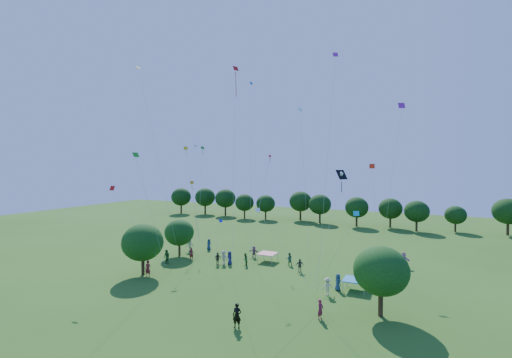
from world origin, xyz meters
The scene contains 42 objects.
ground centered at (0.00, 0.00, 0.00)m, with size 160.00×160.00×0.00m, color #33611D.
near_tree_west centered at (-12.85, 11.17, 3.72)m, with size 4.64×4.64×5.82m.
near_tree_north centered at (-14.33, 19.71, 3.22)m, with size 4.01×4.01×5.03m.
near_tree_east centered at (12.60, 11.18, 3.75)m, with size 4.45×4.45×5.77m.
treeline centered at (-1.73, 55.43, 4.09)m, with size 88.01×8.77×6.77m.
tent_red_stripe centered at (-2.17, 22.20, 1.04)m, with size 2.20×2.20×1.10m.
tent_blue centered at (9.77, 16.35, 1.04)m, with size 2.20×2.20×1.10m.
man_in_black centered at (2.89, 4.37, 0.94)m, with size 0.70×0.45×1.88m, color black.
crowd_person_0 centered at (-5.95, 18.97, 0.84)m, with size 0.82×0.45×1.67m, color navy.
crowd_person_1 centered at (-11.86, 10.89, 0.91)m, with size 0.68×0.44×1.82m, color maroon.
crowd_person_2 centered at (-3.95, 19.31, 0.78)m, with size 0.77×0.41×1.56m, color #285F2A.
crowd_person_3 centered at (-6.70, 18.67, 0.88)m, with size 1.15×0.52×1.76m, color #B9A594.
crowd_person_4 centered at (-7.19, 18.07, 0.81)m, with size 0.95×0.43×1.61m, color #3F3532.
crowd_person_5 centered at (-4.59, 23.17, 0.78)m, with size 1.46×0.52×1.57m, color #854D6D.
crowd_person_6 centered at (-12.53, 24.37, 0.80)m, with size 0.79×0.43×1.60m, color navy.
crowd_person_7 centered at (-11.60, 18.68, 0.83)m, with size 0.62×0.40×1.65m, color maroon.
crowd_person_8 centered at (0.95, 21.80, 0.78)m, with size 0.77×0.42×1.56m, color #25583B.
crowd_person_9 centered at (7.58, 13.84, 0.86)m, with size 1.12×0.50×1.71m, color beige.
crowd_person_10 centered at (3.02, 19.56, 0.80)m, with size 0.94×0.43×1.60m, color #484339.
crowd_person_11 centered at (13.91, 26.89, 0.91)m, with size 1.70×0.61×1.82m, color #AF669E.
crowd_person_12 centered at (8.23, 15.56, 0.83)m, with size 0.82×0.44×1.66m, color navy.
crowd_person_13 centered at (8.27, 8.48, 0.81)m, with size 0.60×0.39×1.62m, color maroon.
crowd_person_14 centered at (-13.30, 15.78, 0.90)m, with size 0.89×0.48×1.80m, color #2B622A.
crowd_person_15 centered at (-14.45, 22.28, 0.95)m, with size 1.24×0.56×1.89m, color #C1B29A.
pirate_kite centered at (7.81, 18.91, 11.25)m, with size 1.56×8.72×10.64m.
red_high_kite centered at (-5.09, 18.87, 19.96)m, with size 2.34×5.07×23.54m.
small_kite_0 centered at (-3.91, 25.26, 10.23)m, with size 1.45×4.01×12.65m.
small_kite_1 centered at (-14.16, 22.76, 8.59)m, with size 1.59×0.60×8.92m.
small_kite_2 centered at (-14.57, 14.89, 16.29)m, with size 2.71×4.29×23.09m.
small_kite_3 centered at (-10.91, 9.02, 11.35)m, with size 1.49×3.31×12.46m.
small_kite_4 centered at (-5.81, 16.30, 5.12)m, with size 0.71×0.80×4.75m.
small_kite_5 centered at (8.51, 10.05, 14.71)m, with size 1.85×0.91×20.23m.
small_kite_6 centered at (-15.30, 25.06, 12.20)m, with size 2.76×3.81×14.42m.
small_kite_7 centered at (10.06, 10.74, 7.13)m, with size 3.71×0.44×7.30m.
small_kite_8 centered at (-13.85, 9.11, 8.40)m, with size 4.98×2.79×8.91m.
small_kite_9 centered at (10.53, 24.33, 10.55)m, with size 1.26×0.66×11.32m.
small_kite_10 centered at (-14.39, 21.99, 12.24)m, with size 1.97×1.14×13.88m.
small_kite_11 centered at (-15.35, 26.80, 12.53)m, with size 3.21×5.94×14.26m.
small_kite_12 centered at (-6.72, 26.66, 17.28)m, with size 3.27×6.91×23.86m.
small_kite_13 centered at (13.21, 22.25, 15.58)m, with size 2.53×3.23×17.86m.
small_kite_14 centered at (3.42, 9.60, 6.81)m, with size 4.96×1.79×7.31m.
small_kite_15 centered at (4.34, 16.23, 13.78)m, with size 2.26×3.05×17.26m.
Camera 1 is at (15.00, -18.23, 12.24)m, focal length 24.00 mm.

